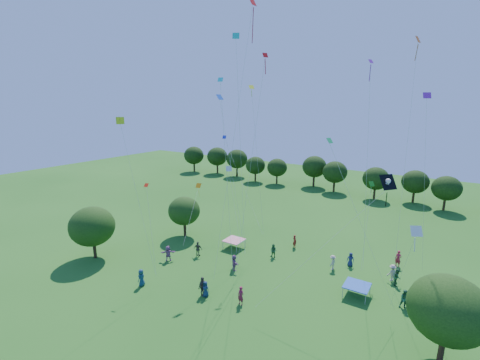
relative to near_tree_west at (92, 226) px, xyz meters
name	(u,v)px	position (x,y,z in m)	size (l,w,h in m)	color
near_tree_west	(92,226)	(0.00, 0.00, 0.00)	(4.99, 4.99, 6.09)	#422B19
near_tree_north	(184,211)	(4.42, 10.42, -0.30)	(4.21, 4.21, 5.45)	#422B19
near_tree_east	(448,310)	(34.12, 3.62, 0.18)	(5.06, 5.06, 6.31)	#422B19
treeline	(345,173)	(16.45, 44.25, 0.25)	(88.01, 8.77, 6.77)	#422B19
tent_red_stripe	(234,240)	(12.14, 10.85, -2.81)	(2.20, 2.20, 1.10)	red
tent_blue	(357,286)	(27.35, 8.52, -2.81)	(2.20, 2.20, 1.10)	#1A48A9
crowd_person_0	(205,289)	(15.67, 0.85, -3.09)	(0.75, 0.40, 1.51)	#1A2D4D
crowd_person_1	(295,241)	(18.35, 15.04, -3.02)	(0.61, 0.39, 1.65)	maroon
crowd_person_2	(274,251)	(17.36, 11.27, -3.05)	(0.79, 0.43, 1.60)	#255732
crowd_person_3	(333,262)	(23.98, 12.14, -3.02)	(1.08, 0.48, 1.65)	#BCA896
crowd_person_4	(198,249)	(9.81, 6.75, -2.95)	(1.05, 0.48, 1.79)	#464138
crowd_person_5	(168,253)	(7.68, 4.07, -2.96)	(1.66, 0.59, 1.77)	#9A5A93
crowd_person_6	(350,259)	(25.39, 13.99, -3.06)	(0.77, 0.42, 1.56)	navy
crowd_person_7	(241,296)	(19.07, 1.56, -2.98)	(0.64, 0.41, 1.72)	maroon
crowd_person_8	(397,277)	(30.23, 12.59, -3.00)	(0.83, 0.45, 1.69)	#224F2E
crowd_person_9	(392,273)	(29.70, 13.16, -2.98)	(1.13, 0.51, 1.73)	#B59E90
crowd_person_10	(202,286)	(15.29, 0.86, -2.93)	(1.08, 0.49, 1.83)	#493C3A
crowd_person_11	(234,263)	(15.18, 6.34, -2.97)	(1.62, 0.58, 1.74)	#864E82
crowd_person_12	(141,278)	(9.27, -1.13, -2.98)	(0.85, 0.46, 1.73)	navy
crowd_person_13	(398,259)	(29.78, 16.72, -2.93)	(0.68, 0.44, 1.82)	maroon
crowd_person_14	(405,299)	(31.31, 8.84, -2.98)	(0.85, 0.46, 1.73)	#296041
pirate_kite	(385,184)	(29.16, 6.17, 7.54)	(8.72, 6.68, 10.80)	black
red_high_kite	(246,56)	(16.29, 6.71, 17.78)	(0.81, 6.21, 25.37)	red
small_kite_0	(257,118)	(18.13, 5.72, 12.24)	(1.40, 3.31, 20.41)	red
small_kite_1	(412,96)	(29.64, 12.76, 14.18)	(0.62, 1.23, 21.65)	#E5550C
small_kite_2	(254,123)	(13.61, 13.00, 11.36)	(1.63, 1.50, 18.17)	#BBD412
small_kite_3	(370,196)	(26.71, 14.41, 4.27)	(0.76, 4.09, 8.24)	#1C7E16
small_kite_4	(224,125)	(11.98, 9.24, 11.33)	(4.47, 1.69, 17.10)	#1245B9
small_kite_5	(368,127)	(26.61, 10.94, 11.50)	(1.07, 1.05, 19.76)	purple
small_kite_6	(410,249)	(31.66, 0.28, 5.21)	(1.84, 7.64, 9.60)	silver
small_kite_7	(238,93)	(15.11, 7.27, 14.55)	(0.99, 1.04, 22.53)	#0CC0A7
small_kite_8	(148,205)	(8.77, 0.79, 3.85)	(2.66, 1.79, 8.41)	#F8270E
small_kite_9	(197,192)	(5.65, 11.74, 2.20)	(3.42, 6.92, 5.71)	orange
small_kite_10	(127,149)	(8.93, -1.36, 9.60)	(2.76, 1.13, 14.95)	#D4F115
small_kite_11	(349,191)	(27.08, 3.70, 7.30)	(5.26, 3.67, 13.71)	green
small_kite_12	(233,158)	(8.12, 16.54, 6.23)	(8.70, 3.83, 11.78)	#151FD8
small_kite_13	(426,132)	(30.95, 14.64, 11.03)	(1.92, 0.58, 17.09)	purple
small_kite_14	(230,179)	(12.01, 10.32, 5.03)	(3.90, 2.97, 8.98)	silver
small_kite_15	(225,150)	(17.11, 2.16, 9.70)	(0.79, 1.12, 18.10)	#0DC6CF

